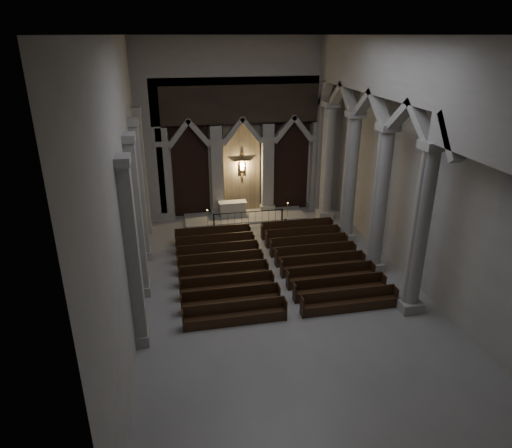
# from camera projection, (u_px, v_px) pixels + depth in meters

# --- Properties ---
(room) EXTENTS (24.00, 24.10, 12.00)m
(room) POSITION_uv_depth(u_px,v_px,m) (286.00, 144.00, 19.86)
(room) COLOR gray
(room) RESTS_ON ground
(sanctuary_wall) EXTENTS (14.00, 0.77, 12.00)m
(sanctuary_wall) POSITION_uv_depth(u_px,v_px,m) (242.00, 121.00, 30.68)
(sanctuary_wall) COLOR #A4A299
(sanctuary_wall) RESTS_ON ground
(right_arcade) EXTENTS (1.00, 24.00, 12.00)m
(right_arcade) POSITION_uv_depth(u_px,v_px,m) (390.00, 128.00, 21.98)
(right_arcade) COLOR #A4A299
(right_arcade) RESTS_ON ground
(left_pilasters) EXTENTS (0.60, 13.00, 8.03)m
(left_pilasters) POSITION_uv_depth(u_px,v_px,m) (139.00, 206.00, 23.22)
(left_pilasters) COLOR #A4A299
(left_pilasters) RESTS_ON ground
(sanctuary_step) EXTENTS (8.50, 2.60, 0.15)m
(sanctuary_step) POSITION_uv_depth(u_px,v_px,m) (245.00, 216.00, 32.35)
(sanctuary_step) COLOR #A4A299
(sanctuary_step) RESTS_ON ground
(altar) EXTENTS (1.97, 0.79, 1.00)m
(altar) POSITION_uv_depth(u_px,v_px,m) (233.00, 208.00, 32.20)
(altar) COLOR #BAB2A3
(altar) RESTS_ON sanctuary_step
(altar_rail) EXTENTS (4.82, 0.09, 0.95)m
(altar_rail) POSITION_uv_depth(u_px,v_px,m) (248.00, 216.00, 30.97)
(altar_rail) COLOR black
(altar_rail) RESTS_ON ground
(candle_stand_left) EXTENTS (0.23, 0.23, 1.37)m
(candle_stand_left) POSITION_uv_depth(u_px,v_px,m) (208.00, 224.00, 30.34)
(candle_stand_left) COLOR #AF8C35
(candle_stand_left) RESTS_ON ground
(candle_stand_right) EXTENTS (0.21, 0.21, 1.24)m
(candle_stand_right) POSITION_uv_depth(u_px,v_px,m) (287.00, 214.00, 31.98)
(candle_stand_right) COLOR #AF8C35
(candle_stand_right) RESTS_ON ground
(pews) EXTENTS (10.08, 9.27, 1.04)m
(pews) POSITION_uv_depth(u_px,v_px,m) (272.00, 266.00, 24.83)
(pews) COLOR black
(pews) RESTS_ON ground
(worshipper) EXTENTS (0.44, 0.33, 1.08)m
(worshipper) POSITION_uv_depth(u_px,v_px,m) (286.00, 227.00, 29.43)
(worshipper) COLOR black
(worshipper) RESTS_ON ground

